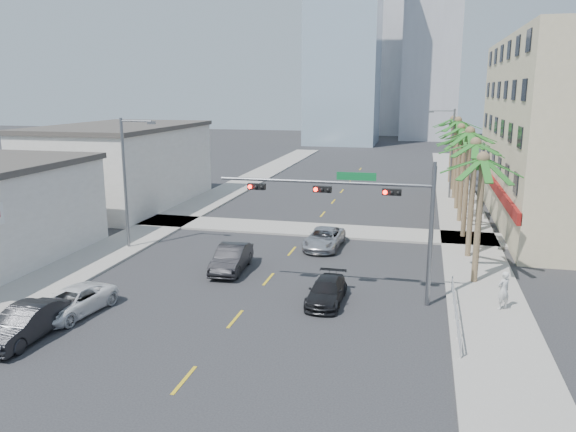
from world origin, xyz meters
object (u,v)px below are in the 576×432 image
object	(u,v)px
traffic_signal_mast	(367,206)
car_lane_left	(231,258)
car_lane_right	(327,291)
car_parked_far	(73,302)
car_parked_mid	(25,323)
pedestrian	(503,290)
car_lane_center	(324,238)

from	to	relation	value
traffic_signal_mast	car_lane_left	world-z (taller)	traffic_signal_mast
car_lane_right	car_parked_far	bearing A→B (deg)	-158.48
car_parked_far	car_lane_left	world-z (taller)	car_lane_left
car_parked_mid	traffic_signal_mast	bearing A→B (deg)	30.62
pedestrian	traffic_signal_mast	bearing A→B (deg)	-35.07
car_lane_center	pedestrian	bearing A→B (deg)	-38.37
traffic_signal_mast	car_parked_far	world-z (taller)	traffic_signal_mast
car_lane_right	pedestrian	distance (m)	8.76
traffic_signal_mast	pedestrian	xyz separation A→B (m)	(6.84, 0.04, -3.93)
car_lane_left	car_lane_right	bearing A→B (deg)	-34.41
car_parked_mid	car_lane_center	xyz separation A→B (m)	(10.25, 17.63, -0.07)
car_parked_mid	car_lane_center	world-z (taller)	car_parked_mid
car_lane_right	car_lane_left	bearing A→B (deg)	150.33
traffic_signal_mast	car_parked_mid	distance (m)	16.86
car_parked_mid	car_lane_left	bearing A→B (deg)	63.64
pedestrian	car_parked_mid	bearing A→B (deg)	-13.67
car_lane_center	pedestrian	distance (m)	14.14
car_parked_far	car_parked_mid	bearing A→B (deg)	-88.37
traffic_signal_mast	car_parked_far	xyz separation A→B (m)	(-13.72, -5.28, -4.40)
traffic_signal_mast	car_lane_left	bearing A→B (deg)	160.02
car_parked_mid	car_parked_far	bearing A→B (deg)	83.98
pedestrian	car_lane_right	bearing A→B (deg)	-30.08
car_lane_center	car_parked_far	bearing A→B (deg)	-121.32
car_lane_left	car_parked_mid	bearing A→B (deg)	-120.50
car_parked_mid	car_lane_center	distance (m)	20.40
traffic_signal_mast	car_parked_far	size ratio (longest dim) A/B	2.35
pedestrian	car_parked_far	bearing A→B (deg)	-20.90
traffic_signal_mast	car_parked_mid	world-z (taller)	traffic_signal_mast
car_lane_right	traffic_signal_mast	bearing A→B (deg)	23.11
car_lane_center	car_lane_right	size ratio (longest dim) A/B	1.17
car_lane_right	car_parked_mid	bearing A→B (deg)	-147.62
car_parked_mid	car_lane_left	world-z (taller)	car_lane_left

